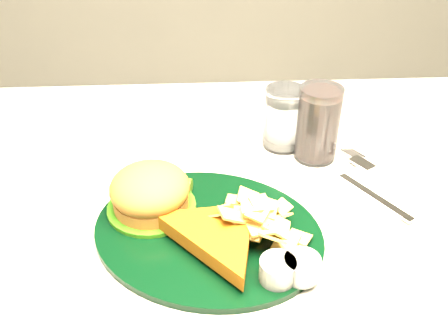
# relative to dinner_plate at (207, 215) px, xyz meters

# --- Properties ---
(dinner_plate) EXTENTS (0.39, 0.36, 0.07)m
(dinner_plate) POSITION_rel_dinner_plate_xyz_m (0.00, 0.00, 0.00)
(dinner_plate) COLOR black
(dinner_plate) RESTS_ON table
(water_glass) EXTENTS (0.09, 0.09, 0.11)m
(water_glass) POSITION_rel_dinner_plate_xyz_m (0.13, 0.22, 0.02)
(water_glass) COLOR silver
(water_glass) RESTS_ON table
(cola_glass) EXTENTS (0.07, 0.07, 0.13)m
(cola_glass) POSITION_rel_dinner_plate_xyz_m (0.18, 0.18, 0.03)
(cola_glass) COLOR black
(cola_glass) RESTS_ON table
(fork_napkin) EXTENTS (0.21, 0.22, 0.01)m
(fork_napkin) POSITION_rel_dinner_plate_xyz_m (0.25, 0.07, -0.03)
(fork_napkin) COLOR silver
(fork_napkin) RESTS_ON table
(ramekin) EXTENTS (0.05, 0.05, 0.03)m
(ramekin) POSITION_rel_dinner_plate_xyz_m (-0.33, 0.20, -0.02)
(ramekin) COLOR white
(ramekin) RESTS_ON table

